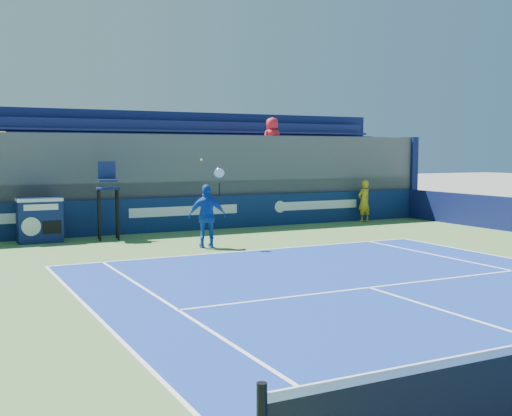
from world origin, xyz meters
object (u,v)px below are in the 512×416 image
ball_person (364,201)px  tennis_player (207,216)px  umpire_chair (108,192)px  match_clock (40,219)px

ball_person → tennis_player: (-8.20, -3.60, 0.10)m
umpire_chair → tennis_player: (2.12, -3.02, -0.60)m
match_clock → tennis_player: 5.33m
match_clock → tennis_player: (4.15, -3.34, 0.19)m
match_clock → umpire_chair: bearing=-8.8°
umpire_chair → tennis_player: tennis_player is taller
match_clock → umpire_chair: umpire_chair is taller
umpire_chair → ball_person: bearing=3.2°
umpire_chair → tennis_player: 3.74m
ball_person → umpire_chair: (-10.32, -0.57, 0.69)m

